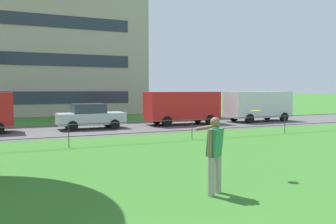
# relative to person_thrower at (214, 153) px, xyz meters

# --- Properties ---
(street_strip) EXTENTS (80.00, 7.01, 0.01)m
(street_strip) POSITION_rel_person_thrower_xyz_m (-2.03, 14.19, -0.95)
(street_strip) COLOR #565454
(street_strip) RESTS_ON ground
(park_fence) EXTENTS (34.69, 0.04, 1.00)m
(park_fence) POSITION_rel_person_thrower_xyz_m (-2.03, 8.03, -0.28)
(park_fence) COLOR #333833
(park_fence) RESTS_ON ground
(person_thrower) EXTENTS (0.47, 0.87, 1.77)m
(person_thrower) POSITION_rel_person_thrower_xyz_m (0.00, 0.00, 0.00)
(person_thrower) COLOR gray
(person_thrower) RESTS_ON ground
(frisbee) EXTENTS (0.38, 0.38, 0.03)m
(frisbee) POSITION_rel_person_thrower_xyz_m (1.93, 0.97, 0.85)
(frisbee) COLOR yellow
(car_silver_left) EXTENTS (4.02, 1.85, 1.54)m
(car_silver_left) POSITION_rel_person_thrower_xyz_m (0.22, 14.51, -0.18)
(car_silver_left) COLOR #B7BABF
(car_silver_left) RESTS_ON ground
(panel_van_center) EXTENTS (5.06, 2.22, 2.24)m
(panel_van_center) POSITION_rel_person_thrower_xyz_m (6.51, 14.63, 0.31)
(panel_van_center) COLOR red
(panel_van_center) RESTS_ON ground
(panel_van_far_right) EXTENTS (5.02, 2.14, 2.24)m
(panel_van_far_right) POSITION_rel_person_thrower_xyz_m (12.78, 14.40, 0.31)
(panel_van_far_right) COLOR silver
(panel_van_far_right) RESTS_ON ground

